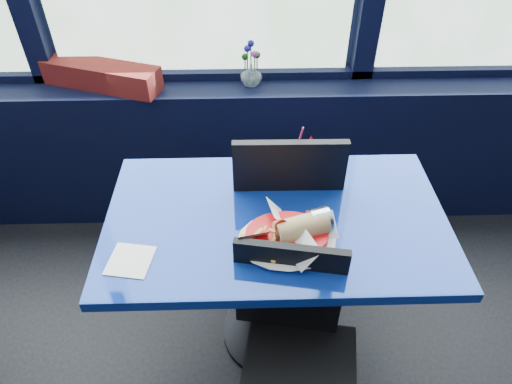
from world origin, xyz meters
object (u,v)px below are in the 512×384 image
near_table (275,251)px  ketchup_bottle (309,161)px  flower_vase (251,72)px  food_basket (289,235)px  chair_near_back (283,204)px  soda_cup (295,166)px  planter_box (102,75)px  chair_near_front (295,341)px

near_table → ketchup_bottle: bearing=56.4°
flower_vase → food_basket: size_ratio=0.71×
chair_near_back → soda_cup: 0.27m
soda_cup → planter_box: bearing=142.4°
chair_near_front → near_table: bearing=108.7°
flower_vase → soda_cup: flower_vase is taller
food_basket → ketchup_bottle: (0.10, 0.32, 0.05)m
soda_cup → flower_vase: bearing=102.9°
chair_near_front → flower_vase: size_ratio=3.85×
near_table → ketchup_bottle: size_ratio=5.83×
soda_cup → food_basket: bearing=-98.1°
food_basket → planter_box: bearing=136.6°
near_table → planter_box: planter_box is taller
near_table → planter_box: 1.21m
planter_box → food_basket: (0.82, -1.00, -0.07)m
near_table → food_basket: 0.26m
planter_box → ketchup_bottle: 1.14m
chair_near_front → planter_box: bearing=134.8°
food_basket → chair_near_back: bearing=94.4°
near_table → ketchup_bottle: (0.13, 0.20, 0.27)m
flower_vase → ketchup_bottle: (0.20, -0.67, -0.03)m
food_basket → soda_cup: 0.34m
chair_near_front → planter_box: size_ratio=1.46×
food_basket → ketchup_bottle: 0.34m
ketchup_bottle → near_table: bearing=-123.6°
chair_near_back → chair_near_front: bearing=90.3°
planter_box → flower_vase: (0.71, -0.01, 0.01)m
chair_near_back → flower_vase: flower_vase is taller
chair_near_back → ketchup_bottle: size_ratio=4.67×
near_table → food_basket: (0.03, -0.13, 0.22)m
planter_box → soda_cup: soda_cup is taller
planter_box → food_basket: bearing=-31.1°
soda_cup → chair_near_back: bearing=112.2°
chair_near_back → food_basket: chair_near_back is taller
near_table → chair_near_back: (0.05, 0.27, -0.02)m
soda_cup → ketchup_bottle: bearing=-11.6°
food_basket → near_table: bearing=111.7°
chair_near_back → ketchup_bottle: bearing=136.2°
near_table → soda_cup: 0.33m
ketchup_bottle → chair_near_front: bearing=-98.8°
flower_vase → ketchup_bottle: size_ratio=1.06×
flower_vase → soda_cup: size_ratio=0.86×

